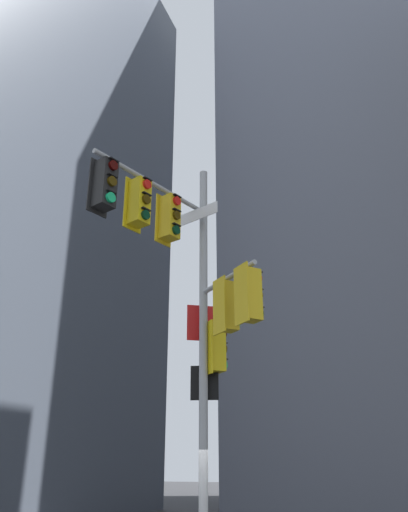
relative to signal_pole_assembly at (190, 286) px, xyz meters
The scene contains 2 objects.
building_mid_block 29.00m from the signal_pole_assembly, 83.99° to the left, with size 16.29×16.29×39.01m, color slate.
signal_pole_assembly is the anchor object (origin of this frame).
Camera 1 is at (3.88, -10.06, 2.24)m, focal length 35.60 mm.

